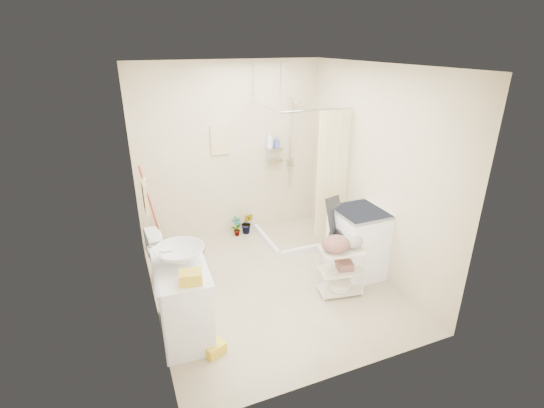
{
  "coord_description": "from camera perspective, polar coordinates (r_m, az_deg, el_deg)",
  "views": [
    {
      "loc": [
        -1.58,
        -3.89,
        2.83
      ],
      "look_at": [
        0.12,
        0.25,
        0.97
      ],
      "focal_mm": 26.0,
      "sensor_mm": 36.0,
      "label": 1
    }
  ],
  "objects": [
    {
      "name": "floor",
      "position": [
        5.06,
        -0.14,
        -11.39
      ],
      "size": [
        3.2,
        3.2,
        0.0
      ],
      "primitive_type": "plane",
      "color": "#BDAF8E",
      "rests_on": "ground"
    },
    {
      "name": "ceiling",
      "position": [
        4.21,
        -0.18,
        19.45
      ],
      "size": [
        2.8,
        3.2,
        0.04
      ],
      "primitive_type": "cube",
      "color": "silver",
      "rests_on": "ground"
    },
    {
      "name": "wall_back",
      "position": [
        5.92,
        -6.04,
        7.47
      ],
      "size": [
        2.8,
        0.04,
        2.6
      ],
      "primitive_type": "cube",
      "color": "beige",
      "rests_on": "ground"
    },
    {
      "name": "wall_front",
      "position": [
        3.18,
        10.82,
        -6.66
      ],
      "size": [
        2.8,
        0.04,
        2.6
      ],
      "primitive_type": "cube",
      "color": "beige",
      "rests_on": "ground"
    },
    {
      "name": "wall_left",
      "position": [
        4.19,
        -18.21,
        -0.04
      ],
      "size": [
        0.04,
        3.2,
        2.6
      ],
      "primitive_type": "cube",
      "color": "beige",
      "rests_on": "ground"
    },
    {
      "name": "wall_right",
      "position": [
        5.13,
        14.53,
        4.51
      ],
      "size": [
        0.04,
        3.2,
        2.6
      ],
      "primitive_type": "cube",
      "color": "beige",
      "rests_on": "ground"
    },
    {
      "name": "vanity",
      "position": [
        4.2,
        -12.73,
        -13.41
      ],
      "size": [
        0.56,
        0.94,
        0.8
      ],
      "primitive_type": "cube",
      "rotation": [
        0.0,
        0.0,
        -0.05
      ],
      "color": "white",
      "rests_on": "ground"
    },
    {
      "name": "sink",
      "position": [
        4.0,
        -13.19,
        -7.16
      ],
      "size": [
        0.55,
        0.55,
        0.17
      ],
      "primitive_type": "imported",
      "rotation": [
        0.0,
        0.0,
        -0.15
      ],
      "color": "silver",
      "rests_on": "vanity"
    },
    {
      "name": "counter_basket",
      "position": [
        3.68,
        -11.68,
        -10.35
      ],
      "size": [
        0.23,
        0.19,
        0.11
      ],
      "primitive_type": "cube",
      "rotation": [
        0.0,
        0.0,
        -0.19
      ],
      "color": "gold",
      "rests_on": "vanity"
    },
    {
      "name": "floor_basket",
      "position": [
        4.11,
        -8.35,
        -19.74
      ],
      "size": [
        0.35,
        0.31,
        0.15
      ],
      "primitive_type": "cube",
      "rotation": [
        0.0,
        0.0,
        0.4
      ],
      "color": "yellow",
      "rests_on": "ground"
    },
    {
      "name": "toilet",
      "position": [
        5.12,
        -13.51,
        -6.94
      ],
      "size": [
        0.73,
        0.45,
        0.72
      ],
      "primitive_type": "imported",
      "rotation": [
        0.0,
        0.0,
        1.64
      ],
      "color": "silver",
      "rests_on": "ground"
    },
    {
      "name": "mop",
      "position": [
        5.79,
        -17.52,
        -0.58
      ],
      "size": [
        0.13,
        0.13,
        1.31
      ],
      "primitive_type": null,
      "rotation": [
        0.0,
        0.0,
        -0.08
      ],
      "color": "#B02D24",
      "rests_on": "ground"
    },
    {
      "name": "potted_plant_a",
      "position": [
        6.15,
        -5.17,
        -3.24
      ],
      "size": [
        0.2,
        0.16,
        0.32
      ],
      "primitive_type": "imported",
      "rotation": [
        0.0,
        0.0,
        0.28
      ],
      "color": "brown",
      "rests_on": "ground"
    },
    {
      "name": "potted_plant_b",
      "position": [
        6.21,
        -3.61,
        -2.78
      ],
      "size": [
        0.24,
        0.22,
        0.35
      ],
      "primitive_type": "imported",
      "rotation": [
        0.0,
        0.0,
        -0.43
      ],
      "color": "brown",
      "rests_on": "ground"
    },
    {
      "name": "hanging_towel",
      "position": [
        5.81,
        -7.49,
        9.16
      ],
      "size": [
        0.28,
        0.03,
        0.42
      ],
      "primitive_type": "cube",
      "color": "beige",
      "rests_on": "wall_back"
    },
    {
      "name": "towel_ring",
      "position": [
        3.94,
        -17.95,
        1.25
      ],
      "size": [
        0.04,
        0.22,
        0.34
      ],
      "primitive_type": null,
      "color": "#E8CF86",
      "rests_on": "wall_left"
    },
    {
      "name": "tp_holder",
      "position": [
        4.48,
        -16.86,
        -6.6
      ],
      "size": [
        0.08,
        0.12,
        0.14
      ],
      "primitive_type": null,
      "color": "white",
      "rests_on": "wall_left"
    },
    {
      "name": "shower",
      "position": [
        5.79,
        3.76,
        4.62
      ],
      "size": [
        1.1,
        1.1,
        2.1
      ],
      "primitive_type": null,
      "color": "white",
      "rests_on": "ground"
    },
    {
      "name": "shampoo_bottle_a",
      "position": [
        6.0,
        -0.34,
        9.24
      ],
      "size": [
        0.11,
        0.11,
        0.25
      ],
      "primitive_type": "imported",
      "rotation": [
        0.0,
        0.0,
        -0.16
      ],
      "color": "white",
      "rests_on": "shower"
    },
    {
      "name": "shampoo_bottle_b",
      "position": [
        6.06,
        0.71,
        8.96
      ],
      "size": [
        0.08,
        0.08,
        0.17
      ],
      "primitive_type": "imported",
      "rotation": [
        0.0,
        0.0,
        -0.02
      ],
      "color": "#4356A1",
      "rests_on": "shower"
    },
    {
      "name": "washing_machine",
      "position": [
        5.18,
        12.44,
        -5.41
      ],
      "size": [
        0.61,
        0.63,
        0.89
      ],
      "primitive_type": "cube",
      "rotation": [
        0.0,
        0.0,
        0.01
      ],
      "color": "white",
      "rests_on": "ground"
    },
    {
      "name": "laundry_rack",
      "position": [
        4.79,
        9.99,
        -9.0
      ],
      "size": [
        0.55,
        0.38,
        0.7
      ],
      "primitive_type": null,
      "rotation": [
        0.0,
        0.0,
        -0.17
      ],
      "color": "beige",
      "rests_on": "ground"
    },
    {
      "name": "ironing_board",
      "position": [
        5.05,
        9.57,
        -4.72
      ],
      "size": [
        0.31,
        0.23,
        1.08
      ],
      "primitive_type": null,
      "rotation": [
        0.0,
        0.0,
        0.53
      ],
      "color": "black",
      "rests_on": "ground"
    }
  ]
}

